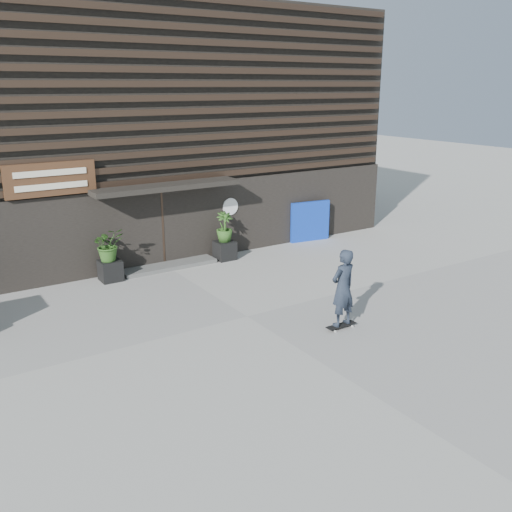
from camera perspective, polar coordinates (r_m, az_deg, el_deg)
ground at (r=13.84m, az=-0.90°, el=-6.14°), size 80.00×80.00×0.00m
entrance_step at (r=17.64m, az=-8.85°, el=-0.96°), size 3.00×0.80×0.12m
planter_pot_left at (r=16.75m, az=-14.53°, el=-1.42°), size 0.60×0.60×0.60m
bamboo_left at (r=16.53m, az=-14.73°, el=1.14°), size 0.86×0.75×0.96m
planter_pot_right at (r=18.22m, az=-3.18°, el=0.58°), size 0.60×0.60×0.60m
bamboo_right at (r=18.01m, az=-3.22°, el=2.96°), size 0.54×0.54×0.96m
blue_tarp at (r=20.37m, az=5.49°, el=3.52°), size 1.54×0.32×1.44m
building at (r=21.87m, az=-15.28°, el=12.61°), size 18.00×11.00×8.00m
skateboarder at (r=12.96m, az=8.79°, el=-3.24°), size 0.78×0.50×1.92m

